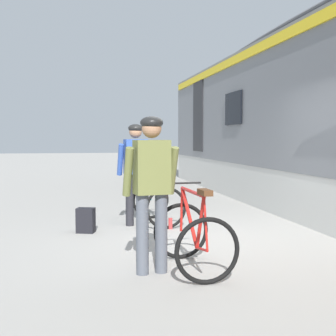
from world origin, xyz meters
name	(u,v)px	position (x,y,z in m)	size (l,w,h in m)	color
ground_plane	(220,239)	(0.00, 0.00, 0.00)	(80.00, 80.00, 0.00)	gray
cyclist_near_in_blue	(136,165)	(-1.10, 1.32, 1.05)	(0.64, 0.36, 1.76)	#232328
cyclist_far_in_olive	(152,180)	(-1.28, -1.47, 1.05)	(0.64, 0.36, 1.76)	#4C515B
bicycle_near_teal	(158,201)	(-0.69, 1.38, 0.40)	(0.81, 1.13, 0.99)	black
bicycle_far_red	(193,236)	(-0.80, -1.47, 0.40)	(0.75, 1.10, 0.99)	black
backpack_on_platform	(86,220)	(-1.97, 0.86, 0.20)	(0.28, 0.18, 0.40)	black
water_bottle_near_the_bikes	(170,224)	(-0.58, 0.87, 0.09)	(0.07, 0.07, 0.18)	red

